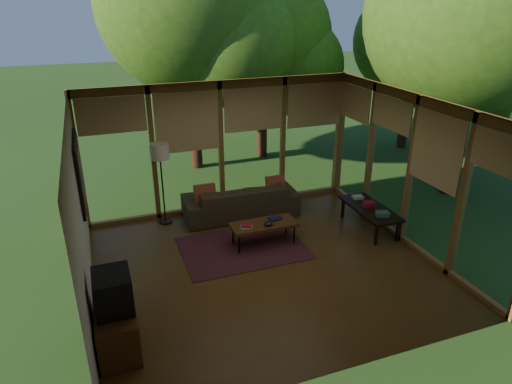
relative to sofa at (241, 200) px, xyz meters
name	(u,v)px	position (x,y,z in m)	size (l,w,h in m)	color
floor	(265,266)	(-0.24, -2.00, -0.34)	(5.50, 5.50, 0.00)	brown
ceiling	(266,108)	(-0.24, -2.00, 2.36)	(5.50, 5.50, 0.00)	white
wall_left	(80,220)	(-2.99, -2.00, 1.01)	(0.04, 5.00, 2.70)	silver
wall_front	(347,277)	(-0.24, -4.50, 1.01)	(5.50, 0.04, 2.70)	silver
window_wall_back	(221,147)	(-0.24, 0.50, 1.01)	(5.50, 0.12, 2.70)	brown
window_wall_right	(410,172)	(2.51, -2.00, 1.01)	(0.12, 5.00, 2.70)	brown
exterior_lawn	(386,118)	(7.76, 6.00, -0.35)	(40.00, 40.00, 0.00)	#274D1D
tree_nw	(188,4)	(-0.16, 3.25, 3.69)	(4.33, 4.33, 6.20)	#381E14
tree_ne	(261,38)	(1.80, 3.56, 2.84)	(3.64, 3.64, 5.01)	#381E14
tree_se	(472,13)	(4.75, -0.47, 3.54)	(4.28, 4.28, 6.03)	#381E14
tree_far	(409,41)	(5.87, 2.82, 2.71)	(3.03, 3.03, 4.58)	#381E14
rug	(243,248)	(-0.39, -1.31, -0.33)	(2.20, 1.56, 0.01)	maroon
sofa	(241,200)	(0.00, 0.00, 0.00)	(2.32, 0.91, 0.68)	#3C311E
pillow_left	(205,195)	(-0.75, -0.05, 0.25)	(0.41, 0.14, 0.41)	maroon
pillow_right	(275,186)	(0.75, -0.05, 0.24)	(0.39, 0.13, 0.39)	maroon
ct_book_lower	(246,227)	(-0.34, -1.34, 0.10)	(0.20, 0.15, 0.03)	#ADA99D
ct_book_upper	(246,225)	(-0.34, -1.34, 0.13)	(0.18, 0.14, 0.03)	maroon
ct_book_side	(275,218)	(0.26, -1.21, 0.10)	(0.22, 0.17, 0.03)	black
ct_bowl	(268,223)	(0.06, -1.39, 0.12)	(0.16, 0.16, 0.07)	black
media_cabinet	(117,328)	(-2.71, -3.13, -0.04)	(0.50, 1.00, 0.60)	#553017
television	(113,291)	(-2.69, -3.13, 0.51)	(0.45, 0.55, 0.50)	black
console_book_a	(382,214)	(2.16, -1.83, 0.16)	(0.23, 0.17, 0.08)	#376150
console_book_b	(369,204)	(2.16, -1.38, 0.16)	(0.21, 0.15, 0.10)	maroon
console_book_c	(358,197)	(2.16, -0.98, 0.14)	(0.20, 0.15, 0.06)	#ADA99D
floor_lamp	(160,156)	(-1.53, 0.21, 1.07)	(0.36, 0.36, 1.65)	black
coffee_table	(264,225)	(0.01, -1.29, 0.05)	(1.20, 0.50, 0.43)	#553017
side_console	(370,209)	(2.16, -1.43, 0.07)	(0.60, 1.40, 0.46)	black
wall_painting	(80,172)	(-2.95, -0.60, 1.21)	(0.06, 1.35, 1.15)	black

